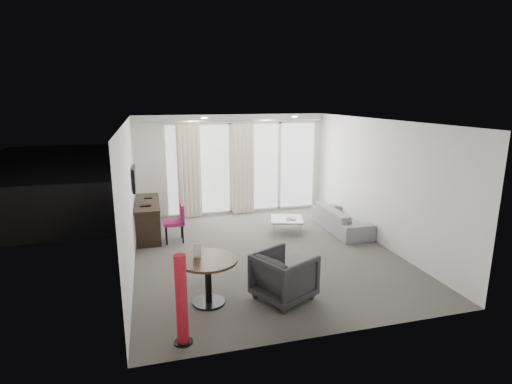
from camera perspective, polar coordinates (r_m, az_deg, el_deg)
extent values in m
cube|color=#504C46|center=(8.12, 1.12, -8.53)|extent=(5.00, 6.00, 0.00)
cube|color=white|center=(7.54, 1.21, 10.12)|extent=(5.00, 6.00, 0.00)
cube|color=silver|center=(7.44, -17.65, -0.70)|extent=(0.00, 6.00, 2.60)
cube|color=silver|center=(8.75, 17.08, 1.39)|extent=(0.00, 6.00, 2.60)
cube|color=silver|center=(5.04, 10.86, -6.97)|extent=(5.00, 0.00, 2.60)
cylinder|color=#FFE0B2|center=(8.92, -7.40, 10.45)|extent=(0.12, 0.12, 0.02)
cylinder|color=#FFE0B2|center=(9.44, 5.55, 10.66)|extent=(0.12, 0.12, 0.02)
cylinder|color=#A51622|center=(5.17, -10.58, -14.93)|extent=(0.30, 0.30, 1.19)
imported|color=#2B2B2C|center=(6.24, 4.05, -11.90)|extent=(1.08, 1.07, 0.74)
imported|color=gray|center=(9.50, 12.11, -3.81)|extent=(0.72, 1.84, 0.54)
cube|color=#4D4D50|center=(12.37, -3.39, -1.10)|extent=(5.60, 3.00, 0.12)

